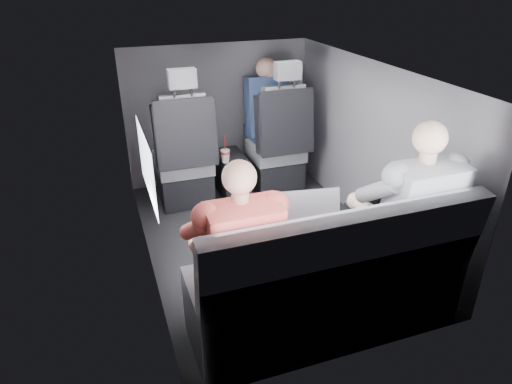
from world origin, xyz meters
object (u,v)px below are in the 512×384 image
object	(u,v)px
front_seat_left	(184,163)
passenger_rear_left	(235,252)
passenger_rear_right	(404,215)
passenger_front_right	(266,108)
front_seat_right	(278,151)
laptop_silver	(302,215)
laptop_white	(235,232)
center_console	(232,175)
laptop_black	(380,205)
soda_cup	(225,155)
rear_bench	(328,288)

from	to	relation	value
front_seat_left	passenger_rear_left	bearing A→B (deg)	-92.53
passenger_rear_right	passenger_front_right	size ratio (longest dim) A/B	1.58
front_seat_right	laptop_silver	bearing A→B (deg)	-107.14
front_seat_right	passenger_rear_left	xyz separation A→B (m)	(-0.98, -1.81, 0.21)
laptop_white	center_console	bearing A→B (deg)	74.16
laptop_silver	passenger_front_right	xyz separation A→B (m)	(0.46, 1.85, 0.11)
front_seat_right	passenger_front_right	distance (m)	0.43
front_seat_right	laptop_silver	distance (m)	1.68
laptop_black	passenger_rear_right	bearing A→B (deg)	-72.19
laptop_black	soda_cup	bearing A→B (deg)	110.51
center_console	laptop_silver	bearing A→B (deg)	-91.41
rear_bench	passenger_rear_right	distance (m)	0.64
front_seat_right	passenger_front_right	xyz separation A→B (m)	(-0.03, 0.26, 0.35)
rear_bench	laptop_black	size ratio (longest dim) A/B	4.80
rear_bench	laptop_silver	world-z (taller)	rear_bench
laptop_white	passenger_front_right	xyz separation A→B (m)	(0.90, 1.90, 0.12)
rear_bench	passenger_rear_left	world-z (taller)	passenger_rear_left
center_console	laptop_black	xyz separation A→B (m)	(0.48, -1.68, 0.43)
laptop_silver	passenger_front_right	bearing A→B (deg)	75.89
laptop_silver	passenger_rear_right	xyz separation A→B (m)	(0.57, -0.22, 0.01)
front_seat_left	passenger_rear_right	distance (m)	2.07
passenger_rear_left	passenger_rear_right	xyz separation A→B (m)	(1.06, -0.00, 0.03)
front_seat_left	laptop_silver	distance (m)	1.66
center_console	rear_bench	size ratio (longest dim) A/B	0.30
front_seat_left	laptop_white	distance (m)	1.66
rear_bench	passenger_rear_right	world-z (taller)	passenger_rear_right
front_seat_left	rear_bench	distance (m)	1.96
front_seat_left	center_console	size ratio (longest dim) A/B	2.64
center_console	laptop_black	size ratio (longest dim) A/B	1.44
soda_cup	passenger_front_right	bearing A→B (deg)	34.34
front_seat_left	front_seat_right	size ratio (longest dim) A/B	1.00
soda_cup	passenger_front_right	xyz separation A→B (m)	(0.52, 0.36, 0.29)
laptop_white	passenger_front_right	bearing A→B (deg)	64.60
front_seat_left	passenger_rear_right	world-z (taller)	front_seat_left
laptop_white	passenger_rear_left	distance (m)	0.18
laptop_silver	passenger_rear_left	distance (m)	0.54
center_console	laptop_silver	xyz separation A→B (m)	(-0.04, -1.63, 0.43)
front_seat_right	center_console	world-z (taller)	front_seat_right
center_console	soda_cup	xyz separation A→B (m)	(-0.10, -0.14, 0.26)
front_seat_right	center_console	distance (m)	0.49
passenger_rear_left	passenger_front_right	distance (m)	2.28
center_console	passenger_rear_right	bearing A→B (deg)	-73.90
front_seat_right	soda_cup	xyz separation A→B (m)	(-0.55, -0.10, 0.06)
center_console	laptop_white	world-z (taller)	laptop_white
rear_bench	passenger_front_right	distance (m)	2.24
rear_bench	laptop_silver	bearing A→B (deg)	97.28
center_console	rear_bench	world-z (taller)	rear_bench
rear_bench	laptop_white	distance (m)	0.63
soda_cup	laptop_white	distance (m)	1.60
laptop_white	laptop_black	size ratio (longest dim) A/B	1.03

